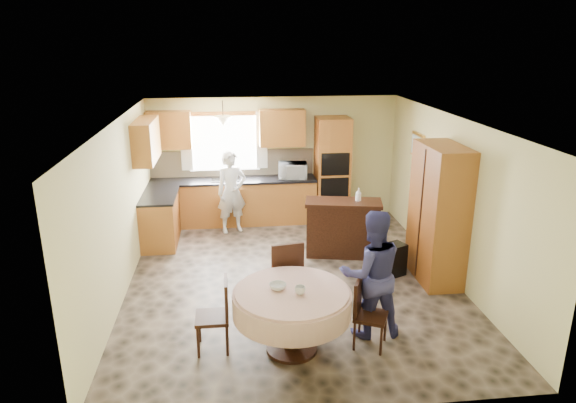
% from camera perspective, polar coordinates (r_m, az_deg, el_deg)
% --- Properties ---
extents(floor, '(5.00, 6.00, 0.01)m').
position_cam_1_polar(floor, '(8.13, 0.42, -8.67)').
color(floor, '#6F5D4E').
rests_on(floor, ground).
extents(ceiling, '(5.00, 6.00, 0.01)m').
position_cam_1_polar(ceiling, '(7.36, 0.47, 9.01)').
color(ceiling, white).
rests_on(ceiling, wall_back).
extents(wall_back, '(5.00, 0.02, 2.50)m').
position_cam_1_polar(wall_back, '(10.53, -1.56, 4.78)').
color(wall_back, beige).
rests_on(wall_back, floor).
extents(wall_front, '(5.00, 0.02, 2.50)m').
position_cam_1_polar(wall_front, '(4.93, 4.80, -11.12)').
color(wall_front, beige).
rests_on(wall_front, floor).
extents(wall_left, '(0.02, 6.00, 2.50)m').
position_cam_1_polar(wall_left, '(7.77, -18.18, -0.92)').
color(wall_left, beige).
rests_on(wall_left, floor).
extents(wall_right, '(0.02, 6.00, 2.50)m').
position_cam_1_polar(wall_right, '(8.33, 17.78, 0.36)').
color(wall_right, beige).
rests_on(wall_right, floor).
extents(window, '(1.40, 0.03, 1.10)m').
position_cam_1_polar(window, '(10.40, -7.10, 6.46)').
color(window, white).
rests_on(window, wall_back).
extents(curtain_left, '(0.22, 0.02, 1.15)m').
position_cam_1_polar(curtain_left, '(10.38, -11.28, 6.51)').
color(curtain_left, white).
rests_on(curtain_left, wall_back).
extents(curtain_right, '(0.22, 0.02, 1.15)m').
position_cam_1_polar(curtain_right, '(10.36, -2.93, 6.81)').
color(curtain_right, white).
rests_on(curtain_right, wall_back).
extents(base_cab_back, '(3.30, 0.60, 0.88)m').
position_cam_1_polar(base_cab_back, '(10.42, -6.04, -0.08)').
color(base_cab_back, orange).
rests_on(base_cab_back, floor).
extents(counter_back, '(3.30, 0.64, 0.04)m').
position_cam_1_polar(counter_back, '(10.29, -6.12, 2.36)').
color(counter_back, black).
rests_on(counter_back, base_cab_back).
extents(base_cab_left, '(0.60, 1.20, 0.88)m').
position_cam_1_polar(base_cab_left, '(9.66, -13.99, -1.99)').
color(base_cab_left, orange).
rests_on(base_cab_left, floor).
extents(counter_left, '(0.64, 1.20, 0.04)m').
position_cam_1_polar(counter_left, '(9.52, -14.20, 0.61)').
color(counter_left, black).
rests_on(counter_left, base_cab_left).
extents(backsplash, '(3.30, 0.02, 0.55)m').
position_cam_1_polar(backsplash, '(10.50, -6.19, 4.25)').
color(backsplash, tan).
rests_on(backsplash, wall_back).
extents(wall_cab_left, '(0.85, 0.33, 0.72)m').
position_cam_1_polar(wall_cab_left, '(10.27, -13.09, 7.75)').
color(wall_cab_left, '#C38330').
rests_on(wall_cab_left, wall_back).
extents(wall_cab_right, '(0.90, 0.33, 0.72)m').
position_cam_1_polar(wall_cab_right, '(10.26, -0.67, 8.19)').
color(wall_cab_right, '#C38330').
rests_on(wall_cab_right, wall_back).
extents(wall_cab_side, '(0.33, 1.20, 0.72)m').
position_cam_1_polar(wall_cab_side, '(9.30, -15.50, 6.54)').
color(wall_cab_side, '#C38330').
rests_on(wall_cab_side, wall_left).
extents(oven_tower, '(0.66, 0.62, 2.12)m').
position_cam_1_polar(oven_tower, '(10.44, 4.91, 3.53)').
color(oven_tower, orange).
rests_on(oven_tower, floor).
extents(oven_upper, '(0.56, 0.01, 0.45)m').
position_cam_1_polar(oven_upper, '(10.10, 5.29, 4.14)').
color(oven_upper, black).
rests_on(oven_upper, oven_tower).
extents(oven_lower, '(0.56, 0.01, 0.45)m').
position_cam_1_polar(oven_lower, '(10.23, 5.21, 1.41)').
color(oven_lower, black).
rests_on(oven_lower, oven_tower).
extents(pendant, '(0.36, 0.36, 0.18)m').
position_cam_1_polar(pendant, '(9.84, -7.22, 8.88)').
color(pendant, beige).
rests_on(pendant, ceiling).
extents(sideboard, '(1.36, 0.77, 0.92)m').
position_cam_1_polar(sideboard, '(8.90, 6.08, -3.13)').
color(sideboard, '#341A0E').
rests_on(sideboard, floor).
extents(space_heater, '(0.46, 0.40, 0.52)m').
position_cam_1_polar(space_heater, '(8.34, 11.56, -6.36)').
color(space_heater, black).
rests_on(space_heater, floor).
extents(cupboard, '(0.56, 1.11, 2.13)m').
position_cam_1_polar(cupboard, '(8.11, 16.36, -1.36)').
color(cupboard, orange).
rests_on(cupboard, floor).
extents(dining_table, '(1.40, 1.40, 0.80)m').
position_cam_1_polar(dining_table, '(6.17, 0.44, -11.32)').
color(dining_table, '#341A0E').
rests_on(dining_table, floor).
extents(chair_left, '(0.40, 0.40, 0.91)m').
position_cam_1_polar(chair_left, '(6.32, -7.77, -12.00)').
color(chair_left, '#341A0E').
rests_on(chair_left, floor).
extents(chair_back, '(0.53, 0.53, 1.06)m').
position_cam_1_polar(chair_back, '(6.99, -0.29, -7.98)').
color(chair_back, '#341A0E').
rests_on(chair_back, floor).
extents(chair_right, '(0.50, 0.50, 0.87)m').
position_cam_1_polar(chair_right, '(6.41, 8.59, -11.81)').
color(chair_right, '#341A0E').
rests_on(chair_right, floor).
extents(framed_picture, '(0.06, 0.53, 0.44)m').
position_cam_1_polar(framed_picture, '(9.57, 14.19, 6.08)').
color(framed_picture, gold).
rests_on(framed_picture, wall_right).
extents(microwave, '(0.60, 0.44, 0.31)m').
position_cam_1_polar(microwave, '(10.27, 0.51, 3.46)').
color(microwave, silver).
rests_on(microwave, counter_back).
extents(person_sink, '(0.67, 0.54, 1.59)m').
position_cam_1_polar(person_sink, '(9.87, -6.29, 1.05)').
color(person_sink, silver).
rests_on(person_sink, floor).
extents(person_dining, '(0.83, 0.65, 1.66)m').
position_cam_1_polar(person_dining, '(6.50, 9.25, -7.92)').
color(person_dining, navy).
rests_on(person_dining, floor).
extents(bowl_sideboard, '(0.20, 0.20, 0.05)m').
position_cam_1_polar(bowl_sideboard, '(8.67, 3.71, -0.27)').
color(bowl_sideboard, '#B2B2B2').
rests_on(bowl_sideboard, sideboard).
extents(bottle_sideboard, '(0.14, 0.14, 0.28)m').
position_cam_1_polar(bottle_sideboard, '(8.77, 7.83, 0.61)').
color(bottle_sideboard, silver).
rests_on(bottle_sideboard, sideboard).
extents(cup_table, '(0.16, 0.16, 0.10)m').
position_cam_1_polar(cup_table, '(5.99, 1.35, -9.83)').
color(cup_table, '#B2B2B2').
rests_on(cup_table, dining_table).
extents(bowl_table, '(0.23, 0.23, 0.06)m').
position_cam_1_polar(bowl_table, '(6.11, -1.15, -9.41)').
color(bowl_table, '#B2B2B2').
rests_on(bowl_table, dining_table).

